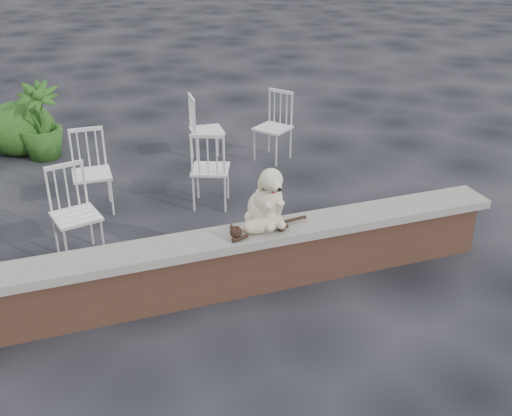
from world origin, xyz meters
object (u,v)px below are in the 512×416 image
object	(u,v)px
chair_b	(92,173)
chair_d	(273,127)
dog	(265,194)
chair_c	(210,168)
chair_a	(76,215)
chair_e	(207,129)
cat	(262,224)
potted_plant_b	(40,122)

from	to	relation	value
chair_b	chair_d	world-z (taller)	same
dog	chair_b	world-z (taller)	dog
dog	chair_c	bearing A→B (deg)	85.83
chair_a	chair_c	distance (m)	1.71
chair_a	chair_d	world-z (taller)	same
chair_b	chair_e	size ratio (longest dim) A/B	1.00
cat	chair_e	world-z (taller)	chair_e
cat	chair_b	bearing A→B (deg)	114.99
cat	potted_plant_b	distance (m)	4.42
cat	potted_plant_b	world-z (taller)	potted_plant_b
chair_d	potted_plant_b	world-z (taller)	potted_plant_b
cat	chair_a	xyz separation A→B (m)	(-1.52, 1.13, -0.19)
chair_e	chair_a	distance (m)	2.76
potted_plant_b	chair_e	bearing A→B (deg)	-23.53
cat	chair_d	xyz separation A→B (m)	(1.24, 2.94, -0.19)
cat	chair_b	size ratio (longest dim) A/B	0.98
chair_c	potted_plant_b	xyz separation A→B (m)	(-1.78, 2.23, 0.06)
cat	chair_e	size ratio (longest dim) A/B	0.98
chair_c	chair_b	bearing A→B (deg)	8.88
dog	chair_a	bearing A→B (deg)	142.95
chair_d	potted_plant_b	xyz separation A→B (m)	(-2.98, 1.13, 0.06)
dog	cat	distance (m)	0.28
chair_e	chair_c	size ratio (longest dim) A/B	1.00
potted_plant_b	chair_b	bearing A→B (deg)	-75.96
dog	potted_plant_b	size ratio (longest dim) A/B	0.56
cat	chair_b	world-z (taller)	chair_b
chair_e	chair_b	bearing A→B (deg)	125.65
dog	chair_a	xyz separation A→B (m)	(-1.60, 0.98, -0.40)
chair_c	potted_plant_b	size ratio (longest dim) A/B	0.89
chair_b	chair_e	world-z (taller)	same
chair_a	chair_b	bearing A→B (deg)	63.06
dog	chair_d	bearing A→B (deg)	62.02
chair_d	chair_c	bearing A→B (deg)	-82.67
cat	chair_c	world-z (taller)	chair_c
dog	chair_c	distance (m)	1.73
chair_e	cat	bearing A→B (deg)	177.22
chair_a	chair_e	bearing A→B (deg)	34.31
cat	chair_d	distance (m)	3.19
chair_c	dog	bearing A→B (deg)	113.54
chair_b	chair_d	distance (m)	2.62
cat	potted_plant_b	bearing A→B (deg)	107.70
chair_a	potted_plant_b	bearing A→B (deg)	81.65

